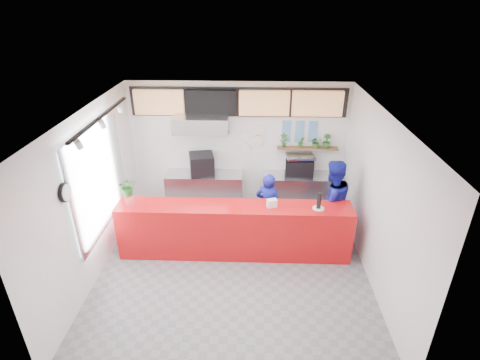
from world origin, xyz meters
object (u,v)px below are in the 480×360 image
at_px(service_counter, 234,230).
at_px(panini_oven, 202,164).
at_px(espresso_machine, 299,167).
at_px(staff_right, 331,202).
at_px(staff_center, 268,206).
at_px(pepper_mill, 319,201).

distance_m(service_counter, panini_oven, 2.08).
bearing_deg(panini_oven, service_counter, -77.38).
relative_size(service_counter, espresso_machine, 7.03).
bearing_deg(service_counter, staff_right, 14.84).
height_order(service_counter, staff_center, staff_center).
xyz_separation_m(staff_center, pepper_mill, (0.91, -0.67, 0.54)).
distance_m(staff_center, pepper_mill, 1.25).
bearing_deg(staff_center, pepper_mill, 163.80).
xyz_separation_m(panini_oven, staff_center, (1.52, -1.17, -0.41)).
bearing_deg(espresso_machine, service_counter, -123.02).
height_order(espresso_machine, pepper_mill, pepper_mill).
bearing_deg(panini_oven, espresso_machine, -12.53).
xyz_separation_m(espresso_machine, staff_right, (0.51, -1.29, -0.19)).
bearing_deg(pepper_mill, service_counter, 178.35).
bearing_deg(pepper_mill, panini_oven, 142.71).
relative_size(service_counter, pepper_mill, 14.08).
height_order(service_counter, pepper_mill, pepper_mill).
xyz_separation_m(panini_oven, staff_right, (2.77, -1.29, -0.23)).
distance_m(service_counter, espresso_machine, 2.36).
relative_size(panini_oven, staff_right, 0.29).
distance_m(staff_right, pepper_mill, 0.75).
xyz_separation_m(staff_right, pepper_mill, (-0.35, -0.56, 0.36)).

